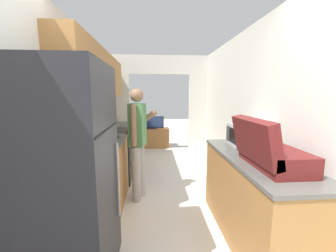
{
  "coord_description": "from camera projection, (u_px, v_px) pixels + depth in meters",
  "views": [
    {
      "loc": [
        -0.17,
        -0.94,
        1.56
      ],
      "look_at": [
        0.12,
        2.94,
        0.96
      ],
      "focal_mm": 22.0,
      "sensor_mm": 36.0,
      "label": 1
    }
  ],
  "objects": [
    {
      "name": "counter_right",
      "position": [
        254.0,
        198.0,
        2.2
      ],
      "size": [
        0.62,
        1.64,
        0.93
      ],
      "color": "#9E6B38",
      "rests_on": "ground_plane"
    },
    {
      "name": "microwave",
      "position": [
        246.0,
        135.0,
        2.56
      ],
      "size": [
        0.37,
        0.44,
        0.26
      ],
      "color": "#B7B7BC",
      "rests_on": "counter_right"
    },
    {
      "name": "range_oven",
      "position": [
        114.0,
        154.0,
        3.77
      ],
      "size": [
        0.66,
        0.74,
        1.07
      ],
      "color": "black",
      "rests_on": "ground_plane"
    },
    {
      "name": "person",
      "position": [
        138.0,
        141.0,
        3.0
      ],
      "size": [
        0.53,
        0.44,
        1.64
      ],
      "rotation": [
        0.0,
        0.0,
        1.29
      ],
      "color": "#9E9E9E",
      "rests_on": "ground_plane"
    },
    {
      "name": "wall_far_with_doorway",
      "position": [
        160.0,
        100.0,
        5.14
      ],
      "size": [
        2.79,
        0.06,
        2.5
      ],
      "color": "silver",
      "rests_on": "ground_plane"
    },
    {
      "name": "suitcase",
      "position": [
        267.0,
        151.0,
        1.8
      ],
      "size": [
        0.46,
        0.68,
        0.44
      ],
      "color": "#5B1919",
      "rests_on": "counter_right"
    },
    {
      "name": "wall_right",
      "position": [
        265.0,
        120.0,
        2.56
      ],
      "size": [
        0.06,
        6.61,
        2.5
      ],
      "color": "silver",
      "rests_on": "ground_plane"
    },
    {
      "name": "refrigerator",
      "position": [
        68.0,
        178.0,
        1.64
      ],
      "size": [
        0.7,
        0.8,
        1.8
      ],
      "color": "black",
      "rests_on": "ground_plane"
    },
    {
      "name": "counter_left",
      "position": [
        110.0,
        161.0,
        3.42
      ],
      "size": [
        0.62,
        2.84,
        0.93
      ],
      "color": "#9E6B38",
      "rests_on": "ground_plane"
    },
    {
      "name": "wall_left",
      "position": [
        79.0,
        99.0,
        2.73
      ],
      "size": [
        0.38,
        6.61,
        2.5
      ],
      "color": "silver",
      "rests_on": "ground_plane"
    },
    {
      "name": "tv_cabinet",
      "position": [
        152.0,
        138.0,
        6.13
      ],
      "size": [
        0.99,
        0.42,
        0.56
      ],
      "color": "#9E6B38",
      "rests_on": "ground_plane"
    },
    {
      "name": "television",
      "position": [
        152.0,
        123.0,
        6.02
      ],
      "size": [
        0.69,
        0.16,
        0.36
      ],
      "color": "black",
      "rests_on": "tv_cabinet"
    }
  ]
}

